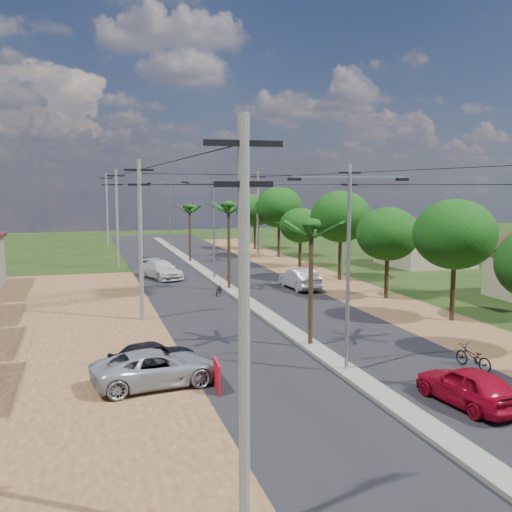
{
  "coord_description": "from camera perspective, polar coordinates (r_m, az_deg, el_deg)",
  "views": [
    {
      "loc": [
        -10.12,
        -21.55,
        7.59
      ],
      "look_at": [
        0.69,
        15.42,
        3.0
      ],
      "focal_mm": 42.0,
      "sensor_mm": 36.0,
      "label": 1
    }
  ],
  "objects": [
    {
      "name": "palm_median_mid",
      "position": [
        42.8,
        -2.62,
        4.53
      ],
      "size": [
        2.0,
        2.0,
        6.55
      ],
      "color": "black",
      "rests_on": "ground"
    },
    {
      "name": "palm_median_far",
      "position": [
        58.48,
        -6.35,
        4.47
      ],
      "size": [
        2.0,
        2.0,
        5.85
      ],
      "color": "black",
      "rests_on": "ground"
    },
    {
      "name": "dirt_shoulder_east",
      "position": [
        41.71,
        10.54,
        -3.78
      ],
      "size": [
        5.0,
        90.0,
        0.03
      ],
      "primitive_type": "cube",
      "color": "#52311C",
      "rests_on": "ground"
    },
    {
      "name": "streetlight_near",
      "position": [
        23.97,
        8.8,
        0.0
      ],
      "size": [
        5.1,
        0.18,
        8.0
      ],
      "color": "gray",
      "rests_on": "ground"
    },
    {
      "name": "utility_pole_w_b",
      "position": [
        33.81,
        -10.96,
        1.87
      ],
      "size": [
        1.6,
        0.24,
        9.0
      ],
      "color": "#605E56",
      "rests_on": "ground"
    },
    {
      "name": "utility_pole_e_b",
      "position": [
        41.57,
        8.83,
        2.81
      ],
      "size": [
        1.6,
        0.24,
        9.0
      ],
      "color": "#605E56",
      "rests_on": "ground"
    },
    {
      "name": "moto_rider_east",
      "position": [
        26.56,
        19.96,
        -9.12
      ],
      "size": [
        0.98,
        1.95,
        0.98
      ],
      "primitive_type": "imported",
      "rotation": [
        0.0,
        0.0,
        3.33
      ],
      "color": "black",
      "rests_on": "ground"
    },
    {
      "name": "car_parked_dark",
      "position": [
        25.18,
        -9.82,
        -9.38
      ],
      "size": [
        3.88,
        2.49,
        1.23
      ],
      "primitive_type": "imported",
      "rotation": [
        0.0,
        0.0,
        1.88
      ],
      "color": "black",
      "rests_on": "ground"
    },
    {
      "name": "utility_pole_e_c",
      "position": [
        62.16,
        0.18,
        4.18
      ],
      "size": [
        1.6,
        0.24,
        9.0
      ],
      "color": "#605E56",
      "rests_on": "ground"
    },
    {
      "name": "tree_east_g",
      "position": [
        62.84,
        2.2,
        4.65
      ],
      "size": [
        5.0,
        5.0,
        7.38
      ],
      "color": "black",
      "rests_on": "ground"
    },
    {
      "name": "streetlight_mid",
      "position": [
        47.72,
        -4.04,
        3.41
      ],
      "size": [
        5.1,
        0.18,
        8.0
      ],
      "color": "gray",
      "rests_on": "ground"
    },
    {
      "name": "moto_rider_west_a",
      "position": [
        41.17,
        -3.54,
        -3.25
      ],
      "size": [
        1.16,
        1.66,
        0.83
      ],
      "primitive_type": "imported",
      "rotation": [
        0.0,
        0.0,
        -0.43
      ],
      "color": "black",
      "rests_on": "ground"
    },
    {
      "name": "moto_rider_west_b",
      "position": [
        55.97,
        -10.57,
        -0.59
      ],
      "size": [
        0.77,
        1.76,
        1.02
      ],
      "primitive_type": "imported",
      "rotation": [
        0.0,
        0.0,
        0.17
      ],
      "color": "black",
      "rests_on": "ground"
    },
    {
      "name": "tree_east_f",
      "position": [
        55.17,
        4.24,
        2.93
      ],
      "size": [
        3.8,
        3.8,
        5.52
      ],
      "color": "black",
      "rests_on": "ground"
    },
    {
      "name": "median",
      "position": [
        41.5,
        -1.92,
        -3.62
      ],
      "size": [
        1.0,
        90.0,
        0.18
      ],
      "primitive_type": "cube",
      "color": "#605E56",
      "rests_on": "ground"
    },
    {
      "name": "car_red_near",
      "position": [
        22.22,
        19.55,
        -11.68
      ],
      "size": [
        2.12,
        4.24,
        1.39
      ],
      "primitive_type": "imported",
      "rotation": [
        0.0,
        0.0,
        3.26
      ],
      "color": "maroon",
      "rests_on": "ground"
    },
    {
      "name": "tree_east_d",
      "position": [
        40.69,
        12.44,
        2.05
      ],
      "size": [
        4.2,
        4.2,
        6.13
      ],
      "color": "black",
      "rests_on": "ground"
    },
    {
      "name": "road",
      "position": [
        38.67,
        -0.81,
        -4.49
      ],
      "size": [
        12.0,
        110.0,
        0.04
      ],
      "primitive_type": "cube",
      "color": "black",
      "rests_on": "ground"
    },
    {
      "name": "utility_pole_w_c",
      "position": [
        55.71,
        -13.1,
        3.7
      ],
      "size": [
        1.6,
        0.24,
        9.0
      ],
      "color": "#605E56",
      "rests_on": "ground"
    },
    {
      "name": "car_silver_mid",
      "position": [
        43.69,
        4.16,
        -2.23
      ],
      "size": [
        1.82,
        4.64,
        1.5
      ],
      "primitive_type": "imported",
      "rotation": [
        0.0,
        0.0,
        3.19
      ],
      "color": "#95979C",
      "rests_on": "ground"
    },
    {
      "name": "tree_east_h",
      "position": [
        70.4,
        -0.11,
        4.39
      ],
      "size": [
        4.4,
        4.4,
        6.52
      ],
      "color": "black",
      "rests_on": "ground"
    },
    {
      "name": "car_white_far",
      "position": [
        49.0,
        -9.0,
        -1.35
      ],
      "size": [
        3.44,
        5.33,
        1.44
      ],
      "primitive_type": "imported",
      "rotation": [
        0.0,
        0.0,
        0.31
      ],
      "color": "#B2B2AE",
      "rests_on": "ground"
    },
    {
      "name": "tree_east_e",
      "position": [
        47.87,
        8.06,
        3.73
      ],
      "size": [
        4.8,
        4.8,
        7.14
      ],
      "color": "black",
      "rests_on": "ground"
    },
    {
      "name": "ground",
      "position": [
        24.99,
        8.6,
        -10.96
      ],
      "size": [
        160.0,
        160.0,
        0.0
      ],
      "primitive_type": "plane",
      "color": "black",
      "rests_on": "ground"
    },
    {
      "name": "tree_east_c",
      "position": [
        34.86,
        18.42,
        1.96
      ],
      "size": [
        4.6,
        4.6,
        6.83
      ],
      "color": "black",
      "rests_on": "ground"
    },
    {
      "name": "palm_median_near",
      "position": [
        27.56,
        5.3,
        2.5
      ],
      "size": [
        2.0,
        2.0,
        6.15
      ],
      "color": "black",
      "rests_on": "ground"
    },
    {
      "name": "utility_pole_w_d",
      "position": [
        76.66,
        -14.01,
        4.47
      ],
      "size": [
        1.6,
        0.24,
        9.0
      ],
      "color": "#605E56",
      "rests_on": "ground"
    },
    {
      "name": "streetlight_far",
      "position": [
        72.31,
        -8.27,
        4.5
      ],
      "size": [
        5.1,
        0.18,
        8.0
      ],
      "color": "gray",
      "rests_on": "ground"
    },
    {
      "name": "house_east_far",
      "position": [
        58.74,
        15.77,
        1.46
      ],
      "size": [
        7.6,
        7.5,
        4.6
      ],
      "color": "gray",
      "rests_on": "ground"
    },
    {
      "name": "car_parked_silver",
      "position": [
        23.29,
        -9.46,
        -10.57
      ],
      "size": [
        5.14,
        2.94,
        1.35
      ],
      "primitive_type": "imported",
      "rotation": [
        0.0,
        0.0,
        1.72
      ],
      "color": "#95979C",
      "rests_on": "ground"
    },
    {
      "name": "utility_pole_w_a",
      "position": [
        12.29,
        -1.14,
        -6.52
      ],
      "size": [
        1.6,
        0.24,
        9.0
      ],
      "color": "#605E56",
      "rests_on": "ground"
    },
    {
      "name": "roadside_sign",
      "position": [
        22.55,
        -3.73,
        -11.37
      ],
      "size": [
        0.19,
        1.36,
        1.13
      ],
      "rotation": [
        0.0,
        0.0,
        -0.07
      ],
      "color": "maroon",
      "rests_on": "ground"
    }
  ]
}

